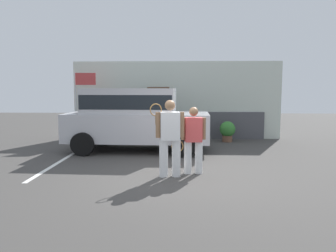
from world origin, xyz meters
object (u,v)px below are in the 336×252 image
object	(u,v)px
potted_plant_by_porch	(227,130)
flag_pole	(81,93)
parked_suv	(135,116)
tennis_player_man	(170,137)
tennis_player_woman	(193,139)

from	to	relation	value
potted_plant_by_porch	flag_pole	size ratio (longest dim) A/B	0.29
parked_suv	tennis_player_man	bearing A→B (deg)	-66.54
tennis_player_woman	potted_plant_by_porch	bearing A→B (deg)	-112.67
parked_suv	potted_plant_by_porch	bearing A→B (deg)	32.79
potted_plant_by_porch	tennis_player_man	bearing A→B (deg)	-111.67
tennis_player_man	potted_plant_by_porch	bearing A→B (deg)	-119.62
tennis_player_man	flag_pole	xyz separation A→B (m)	(-3.55, 4.92, 0.94)
parked_suv	flag_pole	xyz separation A→B (m)	(-2.29, 1.72, 0.73)
potted_plant_by_porch	flag_pole	xyz separation A→B (m)	(-5.60, -0.25, 1.44)
tennis_player_man	tennis_player_woman	xyz separation A→B (m)	(0.55, 0.30, -0.10)
flag_pole	potted_plant_by_porch	bearing A→B (deg)	2.56
tennis_player_man	flag_pole	distance (m)	6.13
parked_suv	potted_plant_by_porch	size ratio (longest dim) A/B	5.91
tennis_player_man	tennis_player_woman	bearing A→B (deg)	-159.27
parked_suv	potted_plant_by_porch	distance (m)	3.92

